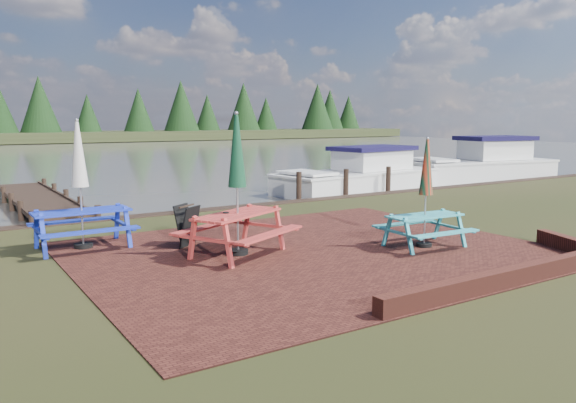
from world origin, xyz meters
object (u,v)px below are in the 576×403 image
(chalkboard, at_px, (187,225))
(boat_near, at_px, (361,177))
(jetty, at_px, (38,199))
(picnic_table_teal, at_px, (425,210))
(picnic_table_red, at_px, (238,206))
(boat_far, at_px, (483,166))
(picnic_table_blue, at_px, (81,204))

(chalkboard, height_order, boat_near, boat_near)
(chalkboard, height_order, jetty, chalkboard)
(picnic_table_teal, height_order, picnic_table_red, picnic_table_red)
(chalkboard, height_order, boat_far, boat_far)
(picnic_table_red, bearing_deg, picnic_table_teal, -48.57)
(picnic_table_red, height_order, chalkboard, picnic_table_red)
(picnic_table_blue, bearing_deg, chalkboard, -27.84)
(boat_far, bearing_deg, jetty, 92.76)
(picnic_table_teal, distance_m, picnic_table_blue, 7.03)
(picnic_table_teal, relative_size, picnic_table_blue, 0.86)
(picnic_table_red, relative_size, chalkboard, 3.18)
(chalkboard, xyz_separation_m, jetty, (-1.58, 8.45, -0.33))
(jetty, xyz_separation_m, boat_near, (11.44, -2.26, 0.27))
(picnic_table_teal, height_order, chalkboard, picnic_table_teal)
(picnic_table_blue, height_order, jetty, picnic_table_blue)
(boat_near, bearing_deg, chalkboard, 115.14)
(chalkboard, relative_size, boat_near, 0.12)
(picnic_table_blue, xyz_separation_m, chalkboard, (1.88, -0.98, -0.47))
(boat_near, bearing_deg, picnic_table_red, 121.61)
(picnic_table_red, height_order, boat_near, picnic_table_red)
(picnic_table_red, xyz_separation_m, picnic_table_blue, (-2.42, 2.23, -0.05))
(chalkboard, xyz_separation_m, boat_far, (17.23, 6.22, 0.02))
(chalkboard, bearing_deg, picnic_table_teal, -69.41)
(jetty, relative_size, boat_far, 1.21)
(picnic_table_red, height_order, picnic_table_blue, picnic_table_red)
(picnic_table_teal, distance_m, chalkboard, 4.94)
(picnic_table_red, bearing_deg, picnic_table_blue, 111.36)
(picnic_table_teal, relative_size, boat_far, 0.30)
(picnic_table_red, distance_m, picnic_table_blue, 3.29)
(picnic_table_teal, relative_size, boat_near, 0.31)
(boat_near, bearing_deg, picnic_table_teal, 140.16)
(boat_near, xyz_separation_m, boat_far, (7.37, 0.03, 0.09))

